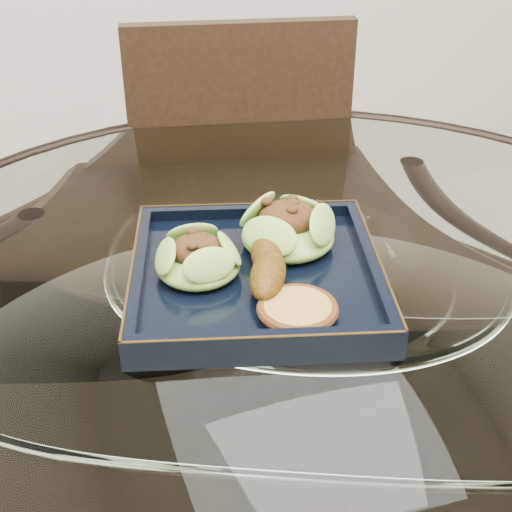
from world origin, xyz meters
name	(u,v)px	position (x,y,z in m)	size (l,w,h in m)	color
dining_table	(301,400)	(0.00, 0.00, 0.60)	(1.13, 1.13, 0.77)	white
dining_chair	(249,274)	(0.06, 0.41, 0.52)	(0.47, 0.47, 0.93)	black
navy_plate	(256,279)	(-0.05, 0.02, 0.77)	(0.27, 0.27, 0.02)	black
lettuce_wrap_left	(198,261)	(-0.11, 0.04, 0.80)	(0.09, 0.09, 0.03)	#558E29
lettuce_wrap_right	(288,231)	(0.00, 0.06, 0.80)	(0.11, 0.11, 0.04)	olive
roasted_plantain	(267,251)	(-0.03, 0.03, 0.80)	(0.18, 0.04, 0.03)	#68400B
crumb_patty	(297,310)	(-0.04, -0.07, 0.79)	(0.07, 0.07, 0.01)	#B58B3C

